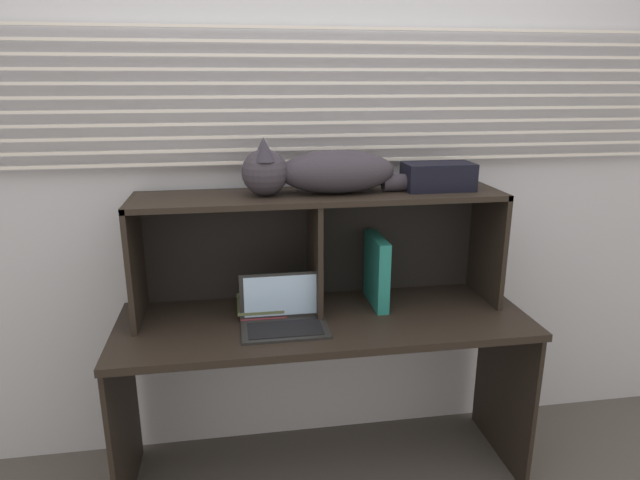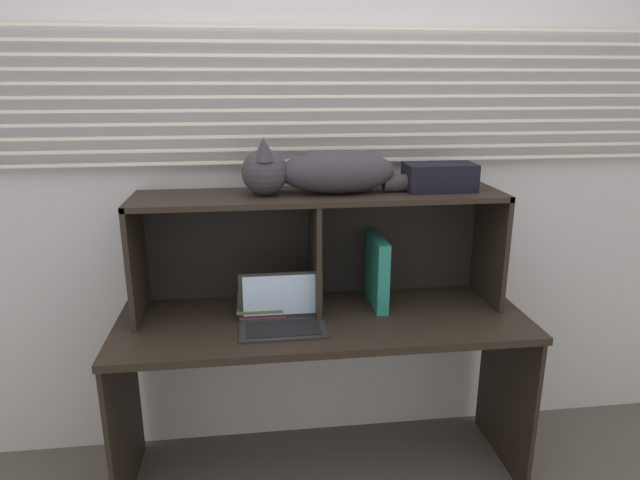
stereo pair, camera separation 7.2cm
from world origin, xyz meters
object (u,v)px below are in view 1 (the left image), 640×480
laptop (284,316)px  book_stack (261,306)px  cat (321,171)px  binder_upright (376,271)px  storage_box (438,176)px

laptop → book_stack: bearing=115.2°
cat → book_stack: 0.60m
binder_upright → book_stack: size_ratio=1.33×
cat → laptop: (-0.17, -0.17, -0.53)m
cat → laptop: cat is taller
cat → binder_upright: 0.48m
laptop → storage_box: storage_box is taller
book_stack → storage_box: (0.73, 0.00, 0.52)m
binder_upright → book_stack: (-0.48, -0.00, -0.13)m
book_stack → storage_box: size_ratio=0.79×
book_stack → cat: bearing=0.6°
binder_upright → storage_box: 0.46m
binder_upright → cat: bearing=180.0°
binder_upright → storage_box: bearing=0.0°
laptop → binder_upright: size_ratio=1.12×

